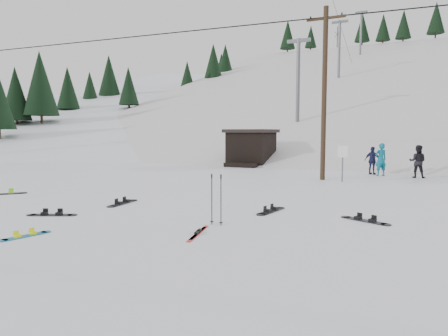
% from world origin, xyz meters
% --- Properties ---
extents(ground, '(200.00, 200.00, 0.00)m').
position_xyz_m(ground, '(0.00, 0.00, 0.00)').
color(ground, white).
rests_on(ground, ground).
extents(ski_slope, '(60.00, 85.24, 65.97)m').
position_xyz_m(ski_slope, '(0.00, 55.00, -12.00)').
color(ski_slope, silver).
rests_on(ski_slope, ground).
extents(ridge_left, '(47.54, 95.03, 58.38)m').
position_xyz_m(ridge_left, '(-36.00, 48.00, -11.00)').
color(ridge_left, white).
rests_on(ridge_left, ground).
extents(treeline_left, '(20.00, 64.00, 10.00)m').
position_xyz_m(treeline_left, '(-34.00, 40.00, 0.00)').
color(treeline_left, black).
rests_on(treeline_left, ground).
extents(treeline_crest, '(50.00, 6.00, 10.00)m').
position_xyz_m(treeline_crest, '(0.00, 86.00, 0.00)').
color(treeline_crest, black).
rests_on(treeline_crest, ski_slope).
extents(utility_pole, '(2.00, 0.26, 9.00)m').
position_xyz_m(utility_pole, '(2.00, 14.00, 4.68)').
color(utility_pole, '#3A2819').
rests_on(utility_pole, ground).
extents(trail_sign, '(0.50, 0.09, 1.85)m').
position_xyz_m(trail_sign, '(3.10, 13.58, 1.27)').
color(trail_sign, '#595B60').
rests_on(trail_sign, ground).
extents(lift_hut, '(3.40, 4.10, 2.75)m').
position_xyz_m(lift_hut, '(-5.00, 20.94, 1.36)').
color(lift_hut, black).
rests_on(lift_hut, ground).
extents(lift_tower_near, '(2.20, 0.36, 8.00)m').
position_xyz_m(lift_tower_near, '(-4.00, 30.00, 7.86)').
color(lift_tower_near, '#595B60').
rests_on(lift_tower_near, ski_slope).
extents(lift_tower_mid, '(2.20, 0.36, 8.00)m').
position_xyz_m(lift_tower_mid, '(-4.00, 50.00, 14.36)').
color(lift_tower_mid, '#595B60').
rests_on(lift_tower_mid, ski_slope).
extents(lift_tower_far, '(2.20, 0.36, 8.00)m').
position_xyz_m(lift_tower_far, '(-4.00, 70.00, 20.86)').
color(lift_tower_far, '#595B60').
rests_on(lift_tower_far, ski_slope).
extents(hero_snowboard, '(0.47, 1.25, 0.09)m').
position_xyz_m(hero_snowboard, '(-1.91, -0.92, 0.02)').
color(hero_snowboard, '#186D9D').
rests_on(hero_snowboard, ground).
extents(hero_skis, '(0.48, 1.61, 0.09)m').
position_xyz_m(hero_skis, '(1.74, 1.19, 0.02)').
color(hero_skis, '#B61512').
rests_on(hero_skis, ground).
extents(ski_poles, '(0.39, 0.10, 1.40)m').
position_xyz_m(ski_poles, '(1.70, 2.28, 0.72)').
color(ski_poles, black).
rests_on(ski_poles, ground).
extents(board_scatter_a, '(1.42, 0.84, 0.11)m').
position_xyz_m(board_scatter_a, '(-3.38, 1.12, 0.03)').
color(board_scatter_a, black).
rests_on(board_scatter_a, ground).
extents(board_scatter_b, '(0.45, 1.63, 0.11)m').
position_xyz_m(board_scatter_b, '(-2.78, 3.64, 0.03)').
color(board_scatter_b, black).
rests_on(board_scatter_b, ground).
extents(board_scatter_c, '(1.21, 1.38, 0.12)m').
position_xyz_m(board_scatter_c, '(-8.56, 3.16, 0.03)').
color(board_scatter_c, black).
rests_on(board_scatter_c, ground).
extents(board_scatter_d, '(1.44, 0.80, 0.11)m').
position_xyz_m(board_scatter_d, '(5.33, 4.54, 0.03)').
color(board_scatter_d, black).
rests_on(board_scatter_d, ground).
extents(board_scatter_f, '(0.48, 1.60, 0.11)m').
position_xyz_m(board_scatter_f, '(2.44, 4.66, 0.03)').
color(board_scatter_f, black).
rests_on(board_scatter_f, ground).
extents(skier_teal, '(0.83, 0.77, 1.90)m').
position_xyz_m(skier_teal, '(4.60, 17.34, 0.95)').
color(skier_teal, '#0C657C').
rests_on(skier_teal, ground).
extents(skier_dark, '(0.94, 0.76, 1.82)m').
position_xyz_m(skier_dark, '(6.53, 17.24, 0.91)').
color(skier_dark, black).
rests_on(skier_dark, ground).
extents(skier_navy, '(1.06, 0.70, 1.68)m').
position_xyz_m(skier_navy, '(4.10, 17.95, 0.84)').
color(skier_navy, '#1B1D44').
rests_on(skier_navy, ground).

